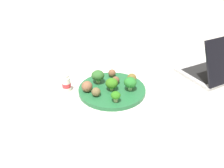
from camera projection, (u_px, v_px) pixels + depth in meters
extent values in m
plane|color=silver|center=(112.00, 91.00, 0.98)|extent=(4.00, 4.00, 0.00)
cylinder|color=#236638|center=(112.00, 90.00, 0.98)|extent=(0.28, 0.28, 0.02)
cylinder|color=#97D067|center=(111.00, 88.00, 0.96)|extent=(0.01, 0.01, 0.01)
ellipsoid|color=#35751B|center=(111.00, 83.00, 0.95)|extent=(0.05, 0.05, 0.04)
cylinder|color=#90CA82|center=(130.00, 88.00, 0.96)|extent=(0.02, 0.02, 0.02)
ellipsoid|color=#28782C|center=(130.00, 82.00, 0.95)|extent=(0.05, 0.05, 0.04)
cylinder|color=#A6BD79|center=(116.00, 100.00, 0.89)|extent=(0.02, 0.02, 0.01)
ellipsoid|color=#2B7719|center=(116.00, 95.00, 0.88)|extent=(0.04, 0.04, 0.03)
cylinder|color=#A3BF7C|center=(98.00, 81.00, 1.01)|extent=(0.02, 0.02, 0.02)
ellipsoid|color=#31662C|center=(98.00, 75.00, 1.00)|extent=(0.06, 0.06, 0.04)
sphere|color=brown|center=(116.00, 80.00, 1.00)|extent=(0.03, 0.03, 0.03)
sphere|color=brown|center=(96.00, 92.00, 0.92)|extent=(0.04, 0.04, 0.04)
sphere|color=brown|center=(87.00, 86.00, 0.95)|extent=(0.04, 0.04, 0.04)
sphere|color=brown|center=(132.00, 78.00, 1.01)|extent=(0.04, 0.04, 0.04)
sphere|color=brown|center=(112.00, 73.00, 1.05)|extent=(0.03, 0.03, 0.03)
cube|color=white|center=(175.00, 92.00, 0.98)|extent=(0.18, 0.13, 0.01)
cube|color=silver|center=(180.00, 93.00, 0.96)|extent=(0.09, 0.01, 0.01)
cube|color=silver|center=(165.00, 93.00, 0.96)|extent=(0.03, 0.02, 0.01)
cube|color=silver|center=(181.00, 89.00, 0.99)|extent=(0.09, 0.02, 0.01)
cube|color=silver|center=(164.00, 88.00, 1.00)|extent=(0.06, 0.02, 0.01)
cylinder|color=white|center=(66.00, 84.00, 0.97)|extent=(0.04, 0.04, 0.06)
cylinder|color=red|center=(67.00, 85.00, 0.98)|extent=(0.04, 0.04, 0.02)
cylinder|color=silver|center=(66.00, 76.00, 0.96)|extent=(0.03, 0.03, 0.01)
cube|color=#B9B9B9|center=(214.00, 71.00, 1.12)|extent=(0.39, 0.36, 0.02)
cube|color=black|center=(215.00, 70.00, 1.12)|extent=(0.32, 0.29, 0.00)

